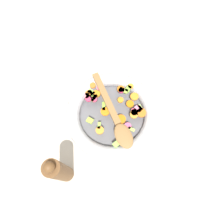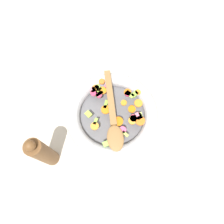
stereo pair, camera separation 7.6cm
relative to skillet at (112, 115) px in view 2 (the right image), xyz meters
name	(u,v)px [view 2 (the right image)]	position (x,y,z in m)	size (l,w,h in m)	color
ground_plane	(112,117)	(0.00, 0.00, -0.02)	(4.00, 4.00, 0.00)	beige
skillet	(112,115)	(0.00, 0.00, 0.00)	(0.33, 0.33, 0.05)	slate
chopped_vegetables	(117,106)	(0.01, 0.03, 0.03)	(0.23, 0.24, 0.01)	orange
wooden_spoon	(113,118)	(0.01, -0.02, 0.04)	(0.16, 0.29, 0.01)	olive
pepper_mill	(43,153)	(-0.15, -0.21, 0.09)	(0.05, 0.05, 0.24)	brown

